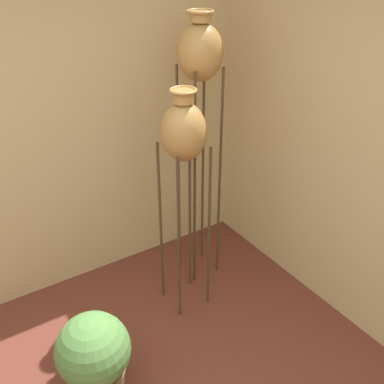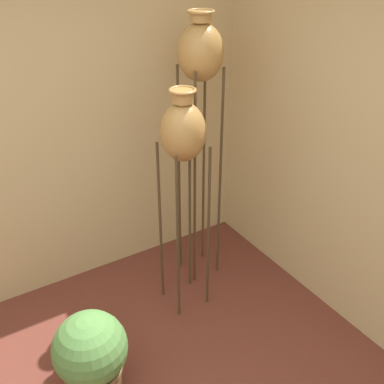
% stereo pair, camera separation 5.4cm
% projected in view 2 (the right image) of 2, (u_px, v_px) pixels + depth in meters
% --- Properties ---
extents(vase_stand_tall, '(0.32, 0.32, 2.11)m').
position_uv_depth(vase_stand_tall, '(200.00, 60.00, 3.05)').
color(vase_stand_tall, '#473823').
rests_on(vase_stand_tall, ground_plane).
extents(vase_stand_medium, '(0.30, 0.30, 1.71)m').
position_uv_depth(vase_stand_medium, '(183.00, 136.00, 2.92)').
color(vase_stand_medium, '#473823').
rests_on(vase_stand_medium, ground_plane).
extents(potted_plant, '(0.45, 0.45, 0.62)m').
position_uv_depth(potted_plant, '(91.00, 356.00, 2.70)').
color(potted_plant, brown).
rests_on(potted_plant, ground_plane).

